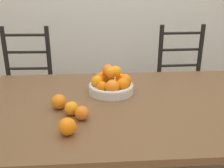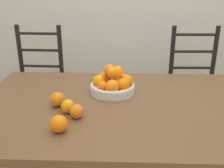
{
  "view_description": "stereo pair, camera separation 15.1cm",
  "coord_description": "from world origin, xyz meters",
  "px_view_note": "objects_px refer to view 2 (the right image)",
  "views": [
    {
      "loc": [
        -0.28,
        -1.34,
        1.35
      ],
      "look_at": [
        -0.18,
        0.07,
        0.81
      ],
      "focal_mm": 42.0,
      "sensor_mm": 36.0,
      "label": 1
    },
    {
      "loc": [
        -0.13,
        -1.34,
        1.35
      ],
      "look_at": [
        -0.18,
        0.07,
        0.81
      ],
      "focal_mm": 42.0,
      "sensor_mm": 36.0,
      "label": 2
    }
  ],
  "objects_px": {
    "orange_loose_1": "(57,99)",
    "chair_left": "(38,86)",
    "orange_loose_0": "(77,111)",
    "chair_right": "(194,89)",
    "fruit_bowl": "(113,84)",
    "orange_loose_2": "(59,124)",
    "orange_loose_3": "(68,106)"
  },
  "relations": [
    {
      "from": "chair_right",
      "to": "orange_loose_1",
      "type": "bearing_deg",
      "value": -139.72
    },
    {
      "from": "orange_loose_0",
      "to": "orange_loose_3",
      "type": "xyz_separation_m",
      "value": [
        -0.06,
        0.06,
        0.0
      ]
    },
    {
      "from": "chair_left",
      "to": "chair_right",
      "type": "distance_m",
      "value": 1.4
    },
    {
      "from": "fruit_bowl",
      "to": "chair_right",
      "type": "bearing_deg",
      "value": 44.39
    },
    {
      "from": "orange_loose_1",
      "to": "chair_left",
      "type": "bearing_deg",
      "value": 114.59
    },
    {
      "from": "chair_right",
      "to": "orange_loose_0",
      "type": "bearing_deg",
      "value": -131.87
    },
    {
      "from": "orange_loose_0",
      "to": "orange_loose_1",
      "type": "relative_size",
      "value": 0.88
    },
    {
      "from": "chair_left",
      "to": "orange_loose_2",
      "type": "bearing_deg",
      "value": -65.51
    },
    {
      "from": "fruit_bowl",
      "to": "chair_left",
      "type": "xyz_separation_m",
      "value": [
        -0.7,
        0.68,
        -0.29
      ]
    },
    {
      "from": "orange_loose_3",
      "to": "chair_right",
      "type": "xyz_separation_m",
      "value": [
        0.92,
        0.96,
        -0.28
      ]
    },
    {
      "from": "orange_loose_3",
      "to": "chair_left",
      "type": "distance_m",
      "value": 1.11
    },
    {
      "from": "orange_loose_1",
      "to": "orange_loose_2",
      "type": "bearing_deg",
      "value": -75.47
    },
    {
      "from": "fruit_bowl",
      "to": "orange_loose_2",
      "type": "relative_size",
      "value": 3.43
    },
    {
      "from": "orange_loose_1",
      "to": "chair_left",
      "type": "height_order",
      "value": "chair_left"
    },
    {
      "from": "orange_loose_2",
      "to": "orange_loose_3",
      "type": "xyz_separation_m",
      "value": [
        0.0,
        0.19,
        -0.0
      ]
    },
    {
      "from": "chair_left",
      "to": "fruit_bowl",
      "type": "bearing_deg",
      "value": -42.12
    },
    {
      "from": "orange_loose_2",
      "to": "chair_left",
      "type": "relative_size",
      "value": 0.08
    },
    {
      "from": "orange_loose_0",
      "to": "orange_loose_3",
      "type": "height_order",
      "value": "same"
    },
    {
      "from": "fruit_bowl",
      "to": "orange_loose_1",
      "type": "bearing_deg",
      "value": -145.12
    },
    {
      "from": "orange_loose_0",
      "to": "chair_right",
      "type": "relative_size",
      "value": 0.07
    },
    {
      "from": "fruit_bowl",
      "to": "orange_loose_0",
      "type": "distance_m",
      "value": 0.38
    },
    {
      "from": "fruit_bowl",
      "to": "chair_right",
      "type": "height_order",
      "value": "chair_right"
    },
    {
      "from": "orange_loose_2",
      "to": "orange_loose_3",
      "type": "relative_size",
      "value": 1.12
    },
    {
      "from": "orange_loose_0",
      "to": "chair_right",
      "type": "distance_m",
      "value": 1.37
    },
    {
      "from": "orange_loose_2",
      "to": "chair_right",
      "type": "bearing_deg",
      "value": 51.31
    },
    {
      "from": "orange_loose_1",
      "to": "chair_left",
      "type": "relative_size",
      "value": 0.08
    },
    {
      "from": "orange_loose_2",
      "to": "chair_left",
      "type": "xyz_separation_m",
      "value": [
        -0.48,
        1.15,
        -0.28
      ]
    },
    {
      "from": "orange_loose_0",
      "to": "orange_loose_1",
      "type": "bearing_deg",
      "value": 134.25
    },
    {
      "from": "orange_loose_3",
      "to": "chair_left",
      "type": "height_order",
      "value": "chair_left"
    },
    {
      "from": "orange_loose_2",
      "to": "chair_right",
      "type": "relative_size",
      "value": 0.08
    },
    {
      "from": "fruit_bowl",
      "to": "orange_loose_1",
      "type": "relative_size",
      "value": 3.4
    },
    {
      "from": "orange_loose_1",
      "to": "orange_loose_3",
      "type": "distance_m",
      "value": 0.1
    }
  ]
}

